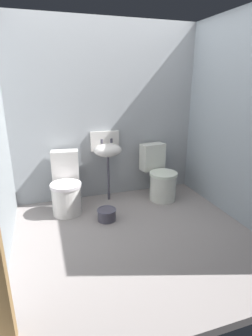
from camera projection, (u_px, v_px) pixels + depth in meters
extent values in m
cube|color=gray|center=(134.00, 235.00, 3.09)|extent=(3.06, 2.72, 0.08)
cube|color=#9BA0A5|center=(106.00, 113.00, 3.78)|extent=(3.06, 0.10, 2.46)
cube|color=#949FA8|center=(240.00, 120.00, 3.19)|extent=(0.10, 2.52, 2.46)
cylinder|color=silver|center=(67.00, 200.00, 3.47)|extent=(0.42, 0.42, 0.38)
cylinder|color=silver|center=(66.00, 185.00, 3.41)|extent=(0.45, 0.45, 0.04)
cube|color=silver|center=(65.00, 165.00, 3.63)|extent=(0.38, 0.22, 0.40)
cylinder|color=silver|center=(163.00, 187.00, 3.88)|extent=(0.44, 0.44, 0.38)
cylinder|color=silver|center=(164.00, 174.00, 3.82)|extent=(0.46, 0.46, 0.04)
cube|color=silver|center=(152.00, 157.00, 4.01)|extent=(0.39, 0.24, 0.40)
cylinder|color=#484553|center=(108.00, 178.00, 3.84)|extent=(0.04, 0.04, 0.66)
ellipsoid|color=silver|center=(108.00, 150.00, 3.71)|extent=(0.40, 0.32, 0.18)
cube|color=silver|center=(105.00, 141.00, 3.82)|extent=(0.42, 0.04, 0.28)
cylinder|color=#484553|center=(102.00, 141.00, 3.70)|extent=(0.04, 0.04, 0.06)
cylinder|color=#484553|center=(111.00, 141.00, 3.74)|extent=(0.04, 0.04, 0.06)
cylinder|color=#484553|center=(107.00, 215.00, 3.34)|extent=(0.23, 0.23, 0.14)
torus|color=#484759|center=(107.00, 210.00, 3.31)|extent=(0.24, 0.24, 0.02)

